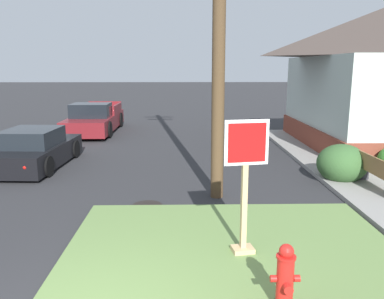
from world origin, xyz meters
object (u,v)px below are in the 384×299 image
Objects in this scene: manhole_cover at (147,205)px; street_bench at (375,170)px; pickup_truck_maroon at (95,120)px; fire_hydrant at (285,279)px; stop_sign at (245,189)px; parked_sedan_black at (35,150)px.

street_bench is (5.70, 0.86, 0.59)m from manhole_cover.
pickup_truck_maroon is (-3.50, 10.53, 0.61)m from manhole_cover.
fire_hydrant is 15.71m from pickup_truck_maroon.
stop_sign is at bearing -53.75° from manhole_cover.
stop_sign is 14.12m from pickup_truck_maroon.
fire_hydrant is 9.95m from parked_sedan_black.
fire_hydrant is at bearing -52.43° from parked_sedan_black.
street_bench is at bearing 41.32° from stop_sign.
pickup_truck_maroon reaches higher than fire_hydrant.
pickup_truck_maroon is 3.23× the size of street_bench.
stop_sign reaches higher than fire_hydrant.
pickup_truck_maroon is at bearing 108.40° from manhole_cover.
street_bench is (9.63, -2.89, 0.05)m from parked_sedan_black.
stop_sign reaches higher than pickup_truck_maroon.
pickup_truck_maroon is (0.42, 6.77, 0.08)m from parked_sedan_black.
fire_hydrant is 4.68m from manhole_cover.
manhole_cover is at bearing -71.60° from pickup_truck_maroon.
stop_sign is at bearing -47.38° from parked_sedan_black.
stop_sign is 3.35m from manhole_cover.
parked_sedan_black reaches higher than street_bench.
parked_sedan_black is 6.79m from pickup_truck_maroon.
fire_hydrant is 1.29× the size of manhole_cover.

